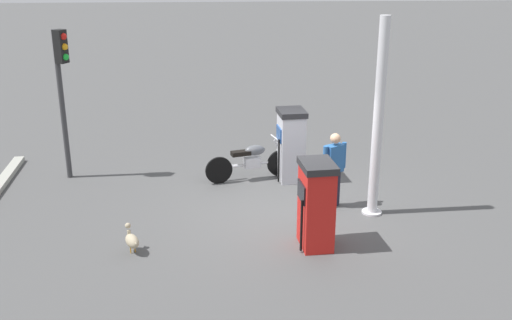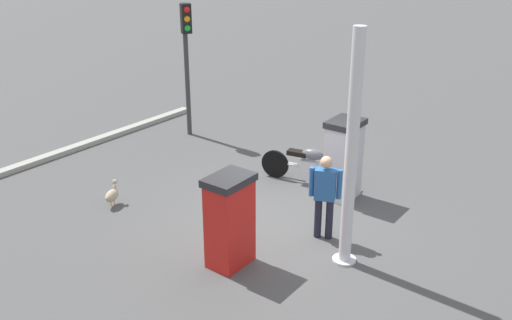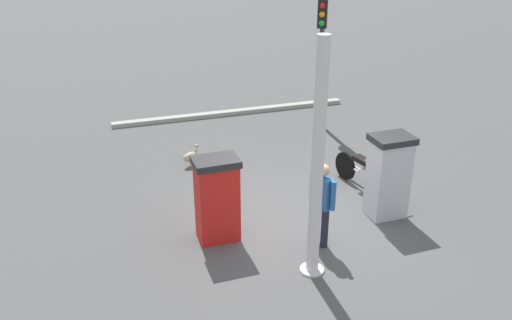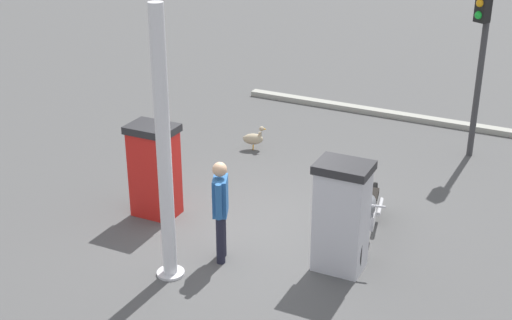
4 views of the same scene
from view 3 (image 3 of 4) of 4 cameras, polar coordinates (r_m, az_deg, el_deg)
name	(u,v)px [view 3 (image 3 of 4)]	position (r m, az deg, el deg)	size (l,w,h in m)	color
ground_plane	(299,217)	(10.52, 4.59, -6.09)	(120.00, 120.00, 0.00)	#4C4C4C
fuel_pump_near	(388,176)	(10.51, 13.85, -1.64)	(0.65, 0.81, 1.66)	silver
fuel_pump_far	(217,199)	(9.50, -4.16, -4.12)	(0.62, 0.83, 1.58)	red
motorcycle_near_pump	(369,173)	(11.40, 11.94, -1.34)	(2.06, 0.74, 0.95)	black
attendant_person	(322,200)	(9.32, 7.00, -4.25)	(0.55, 0.34, 1.56)	#1E1E2D
wandering_duck	(191,156)	(12.60, -6.90, 0.42)	(0.36, 0.48, 0.50)	tan
roadside_traffic_light	(321,41)	(14.59, 6.95, 12.46)	(0.40, 0.30, 3.40)	#38383A
canopy_support_pole	(317,169)	(8.14, 6.50, -0.93)	(0.40, 0.40, 3.88)	silver
road_edge_kerb	(232,112)	(15.88, -2.56, 5.06)	(0.67, 6.93, 0.12)	#9E9E93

